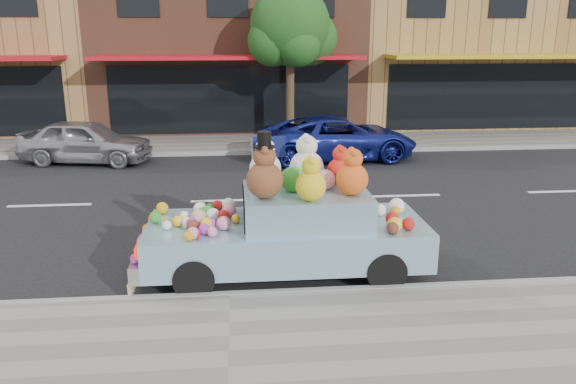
{
  "coord_description": "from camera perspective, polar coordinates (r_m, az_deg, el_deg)",
  "views": [
    {
      "loc": [
        0.14,
        -12.32,
        3.68
      ],
      "look_at": [
        0.95,
        -3.79,
        1.25
      ],
      "focal_mm": 35.0,
      "sensor_mm": 36.0,
      "label": 1
    }
  ],
  "objects": [
    {
      "name": "far_kerb",
      "position": [
        17.69,
        -5.78,
        3.97
      ],
      "size": [
        60.0,
        0.12,
        0.13
      ],
      "primitive_type": "cube",
      "color": "gray",
      "rests_on": "ground"
    },
    {
      "name": "ground",
      "position": [
        12.86,
        -5.83,
        -0.87
      ],
      "size": [
        120.0,
        120.0,
        0.0
      ],
      "primitive_type": "plane",
      "color": "black",
      "rests_on": "ground"
    },
    {
      "name": "car_blue",
      "position": [
        16.94,
        5.08,
        5.5
      ],
      "size": [
        4.89,
        2.61,
        1.31
      ],
      "primitive_type": "imported",
      "rotation": [
        0.0,
        0.0,
        1.67
      ],
      "color": "navy",
      "rests_on": "ground"
    },
    {
      "name": "far_sidewalk",
      "position": [
        19.16,
        -5.77,
        4.88
      ],
      "size": [
        60.0,
        3.0,
        0.12
      ],
      "primitive_type": "cube",
      "color": "gray",
      "rests_on": "ground"
    },
    {
      "name": "car_silver",
      "position": [
        17.43,
        -19.86,
        4.86
      ],
      "size": [
        3.98,
        2.2,
        1.28
      ],
      "primitive_type": "imported",
      "rotation": [
        0.0,
        0.0,
        1.38
      ],
      "color": "#9F9FA3",
      "rests_on": "ground"
    },
    {
      "name": "near_sidewalk",
      "position": [
        6.85,
        -6.03,
        -16.14
      ],
      "size": [
        60.0,
        3.0,
        0.12
      ],
      "primitive_type": "cube",
      "color": "gray",
      "rests_on": "ground"
    },
    {
      "name": "storefront_mid",
      "position": [
        24.29,
        -5.98,
        15.68
      ],
      "size": [
        10.0,
        9.8,
        7.3
      ],
      "color": "brown",
      "rests_on": "ground"
    },
    {
      "name": "art_car",
      "position": [
        8.75,
        0.06,
        -3.28
      ],
      "size": [
        4.49,
        1.78,
        2.34
      ],
      "rotation": [
        0.0,
        0.0,
        -0.0
      ],
      "color": "black",
      "rests_on": "ground"
    },
    {
      "name": "street_tree",
      "position": [
        18.96,
        0.29,
        15.89
      ],
      "size": [
        3.0,
        2.7,
        5.22
      ],
      "color": "#38281C",
      "rests_on": "ground"
    },
    {
      "name": "storefront_right",
      "position": [
        26.21,
        17.28,
        15.09
      ],
      "size": [
        10.0,
        9.8,
        7.3
      ],
      "color": "#9E7A42",
      "rests_on": "ground"
    },
    {
      "name": "near_kerb",
      "position": [
        8.16,
        -5.96,
        -10.54
      ],
      "size": [
        60.0,
        0.12,
        0.13
      ],
      "primitive_type": "cube",
      "color": "gray",
      "rests_on": "ground"
    }
  ]
}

